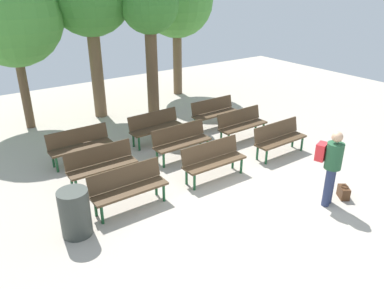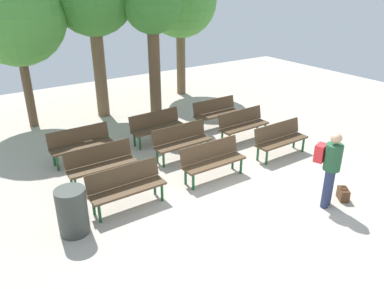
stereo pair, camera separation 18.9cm
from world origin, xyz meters
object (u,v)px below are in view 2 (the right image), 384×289
bench_r0_c0 (126,185)px  tree_1 (180,1)px  bench_r1_c1 (181,140)px  trash_bin (72,211)px  tree_3 (14,16)px  bench_r2_c2 (216,111)px  handbag (343,194)px  bench_r0_c2 (280,138)px  bench_r1_c2 (243,123)px  visitor_with_backpack (330,165)px  bench_r1_c0 (101,162)px  bench_r2_c1 (157,125)px  tree_0 (152,9)px  bench_r0_c1 (212,159)px  bench_r2_c0 (81,143)px

bench_r0_c0 → tree_1: 9.05m
bench_r1_c1 → trash_bin: bearing=-155.5°
bench_r1_c1 → tree_3: size_ratio=0.33×
bench_r2_c2 → handbag: bearing=-95.2°
bench_r0_c2 → tree_3: tree_3 is taller
bench_r1_c2 → visitor_with_backpack: visitor_with_backpack is taller
bench_r1_c0 → trash_bin: trash_bin is taller
bench_r0_c2 → bench_r2_c1: 3.49m
bench_r0_c2 → bench_r1_c1: bearing=148.3°
bench_r1_c0 → bench_r2_c1: bearing=32.0°
bench_r1_c2 → handbag: bearing=-97.2°
bench_r2_c2 → bench_r1_c0: bearing=-163.1°
tree_0 → tree_1: (2.26, 1.93, 0.09)m
tree_3 → bench_r1_c2: bearing=-43.6°
bench_r0_c1 → trash_bin: (-3.42, -0.26, -0.05)m
bench_r0_c0 → tree_3: bearing=94.7°
bench_r2_c2 → tree_0: bearing=120.8°
tree_1 → visitor_with_backpack: 9.40m
bench_r0_c0 → tree_0: tree_0 is taller
bench_r0_c0 → tree_1: (5.49, 6.49, 3.10)m
tree_1 → visitor_with_backpack: tree_1 is taller
tree_0 → tree_3: (-3.73, 1.45, -0.11)m
bench_r0_c2 → bench_r1_c0: 4.68m
bench_r0_c1 → visitor_with_backpack: 2.63m
bench_r0_c2 → bench_r2_c0: bearing=148.8°
bench_r2_c0 → tree_0: tree_0 is taller
bench_r2_c2 → bench_r2_c1: bearing=-179.9°
bench_r2_c0 → tree_3: 4.46m
bench_r0_c1 → tree_0: tree_0 is taller
bench_r0_c0 → bench_r1_c1: 2.59m
bench_r0_c1 → bench_r1_c2: (2.15, 1.38, 0.00)m
bench_r1_c2 → tree_3: 7.31m
bench_r0_c0 → tree_0: bearing=54.6°
bench_r1_c0 → tree_3: (-0.45, 4.72, 2.90)m
bench_r2_c0 → bench_r0_c0: bearing=-88.7°
bench_r1_c1 → tree_0: 4.52m
bench_r0_c1 → tree_3: 7.20m
bench_r2_c1 → visitor_with_backpack: bearing=-77.7°
tree_3 → tree_1: bearing=4.7°
bench_r1_c2 → tree_1: tree_1 is taller
bench_r1_c0 → bench_r2_c0: same height
bench_r0_c1 → bench_r2_c2: same height
tree_1 → trash_bin: tree_1 is taller
handbag → tree_0: bearing=96.1°
bench_r2_c2 → tree_0: size_ratio=0.35×
bench_r1_c0 → bench_r2_c2: size_ratio=1.00×
bench_r0_c2 → bench_r2_c2: (-0.09, 2.68, 0.00)m
bench_r0_c2 → bench_r2_c2: bearing=91.1°
bench_r2_c1 → tree_0: size_ratio=0.35×
visitor_with_backpack → trash_bin: (-4.66, 2.02, -0.48)m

